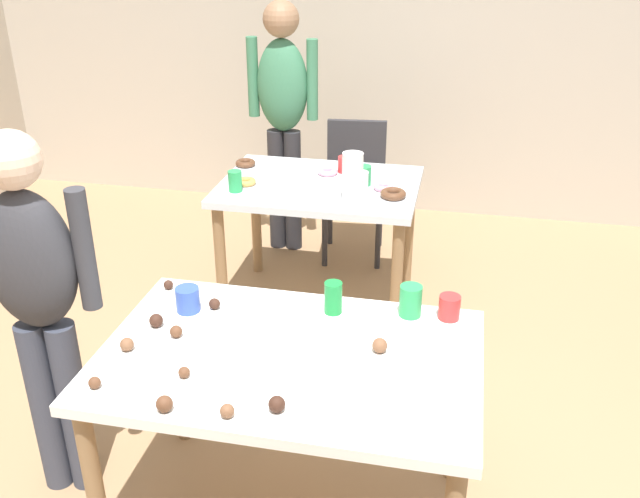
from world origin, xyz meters
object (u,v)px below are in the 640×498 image
(dining_table_near, at_px, (290,377))
(dining_table_far, at_px, (320,202))
(person_girl_near, at_px, (37,293))
(chair_far_table, at_px, (355,181))
(soda_can, at_px, (333,298))
(person_adult_far, at_px, (283,106))
(pitcher_far, at_px, (353,177))
(mixing_bowl, at_px, (240,339))

(dining_table_near, bearing_deg, dining_table_far, 98.38)
(dining_table_near, relative_size, person_girl_near, 0.87)
(chair_far_table, bearing_deg, person_girl_near, -107.83)
(dining_table_near, distance_m, soda_can, 0.35)
(chair_far_table, distance_m, person_adult_far, 0.66)
(dining_table_near, relative_size, chair_far_table, 1.46)
(dining_table_far, bearing_deg, dining_table_near, -81.62)
(person_girl_near, distance_m, pitcher_far, 1.65)
(dining_table_far, relative_size, pitcher_far, 4.25)
(pitcher_far, bearing_deg, person_girl_near, -122.64)
(chair_far_table, xyz_separation_m, person_girl_near, (-0.76, -2.35, 0.38))
(dining_table_far, xyz_separation_m, person_adult_far, (-0.39, 0.72, 0.33))
(dining_table_near, height_order, person_girl_near, person_girl_near)
(dining_table_far, bearing_deg, chair_far_table, 84.14)
(chair_far_table, height_order, person_adult_far, person_adult_far)
(dining_table_far, bearing_deg, mixing_bowl, -87.55)
(person_girl_near, xyz_separation_m, mixing_bowl, (0.75, -0.02, -0.08))
(person_adult_far, relative_size, pitcher_far, 6.43)
(chair_far_table, height_order, mixing_bowl, chair_far_table)
(dining_table_far, distance_m, pitcher_far, 0.38)
(dining_table_far, bearing_deg, soda_can, -75.95)
(dining_table_near, height_order, pitcher_far, pitcher_far)
(dining_table_near, xyz_separation_m, mixing_bowl, (-0.17, -0.01, 0.13))
(person_adult_far, distance_m, mixing_bowl, 2.38)
(dining_table_near, distance_m, dining_table_far, 1.63)
(chair_far_table, relative_size, soda_can, 7.13)
(chair_far_table, relative_size, mixing_bowl, 4.38)
(person_adult_far, xyz_separation_m, mixing_bowl, (0.45, -2.33, -0.18))
(dining_table_near, height_order, soda_can, soda_can)
(pitcher_far, bearing_deg, soda_can, -84.04)
(chair_far_table, height_order, soda_can, soda_can)
(person_girl_near, xyz_separation_m, soda_can, (1.01, 0.29, -0.06))
(chair_far_table, height_order, pitcher_far, pitcher_far)
(soda_can, xyz_separation_m, pitcher_far, (-0.12, 1.11, 0.06))
(mixing_bowl, bearing_deg, soda_can, 49.30)
(person_girl_near, bearing_deg, pitcher_far, 57.36)
(mixing_bowl, bearing_deg, dining_table_far, 92.45)
(chair_far_table, height_order, person_girl_near, person_girl_near)
(soda_can, bearing_deg, dining_table_far, 104.05)
(dining_table_near, distance_m, chair_far_table, 2.37)
(chair_far_table, bearing_deg, mixing_bowl, -90.18)
(chair_far_table, bearing_deg, pitcher_far, -81.83)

